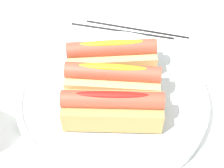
% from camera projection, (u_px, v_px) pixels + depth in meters
% --- Properties ---
extents(ground_plane, '(2.40, 2.40, 0.00)m').
position_uv_depth(ground_plane, '(115.00, 96.00, 0.60)').
color(ground_plane, white).
extents(serving_bowl, '(0.32, 0.32, 0.03)m').
position_uv_depth(serving_bowl, '(112.00, 97.00, 0.58)').
color(serving_bowl, silver).
rests_on(serving_bowl, ground_plane).
extents(hotdog_front, '(0.16, 0.09, 0.06)m').
position_uv_depth(hotdog_front, '(112.00, 57.00, 0.58)').
color(hotdog_front, '#DBB270').
rests_on(hotdog_front, serving_bowl).
extents(hotdog_back, '(0.16, 0.07, 0.06)m').
position_uv_depth(hotdog_back, '(112.00, 81.00, 0.55)').
color(hotdog_back, '#DBB270').
rests_on(hotdog_back, serving_bowl).
extents(hotdog_side, '(0.16, 0.08, 0.06)m').
position_uv_depth(hotdog_side, '(112.00, 108.00, 0.51)').
color(hotdog_side, tan).
rests_on(hotdog_side, serving_bowl).
extents(chopstick_near, '(0.22, 0.01, 0.01)m').
position_uv_depth(chopstick_near, '(122.00, 30.00, 0.71)').
color(chopstick_near, black).
rests_on(chopstick_near, ground_plane).
extents(chopstick_far, '(0.22, 0.01, 0.01)m').
position_uv_depth(chopstick_far, '(137.00, 29.00, 0.72)').
color(chopstick_far, black).
rests_on(chopstick_far, ground_plane).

